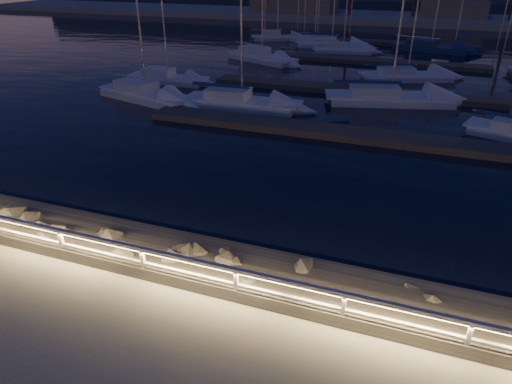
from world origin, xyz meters
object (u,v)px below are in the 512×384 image
sailboat_a (166,77)px  sailboat_e (261,56)px  sailboat_b (145,93)px  sailboat_j (342,49)px  sailboat_g (405,75)px  sailboat_i (314,39)px  sailboat_n (330,43)px  guard_rail (201,269)px  sailboat_c (387,97)px  sailboat_f (239,101)px  sailboat_m (276,37)px  sailboat_k (429,47)px

sailboat_a → sailboat_e: sailboat_e is taller
sailboat_b → sailboat_e: bearing=94.7°
sailboat_a → sailboat_j: sailboat_a is taller
sailboat_a → sailboat_g: bearing=21.4°
sailboat_e → sailboat_g: bearing=10.6°
sailboat_i → sailboat_n: size_ratio=0.77×
guard_rail → sailboat_a: 28.37m
sailboat_c → sailboat_n: 23.35m
sailboat_a → sailboat_n: sailboat_n is taller
sailboat_g → sailboat_b: bearing=-166.3°
guard_rail → sailboat_j: size_ratio=3.90×
sailboat_f → sailboat_g: (10.27, 12.38, -0.03)m
sailboat_c → sailboat_i: sailboat_c is taller
sailboat_n → sailboat_j: bearing=-61.0°
sailboat_f → guard_rail: bearing=-72.9°
sailboat_e → sailboat_m: (-2.66, 13.54, -0.06)m
sailboat_f → sailboat_j: bearing=81.3°
sailboat_n → sailboat_k: bearing=3.3°
sailboat_b → sailboat_m: size_ratio=1.24×
sailboat_b → sailboat_c: (16.85, 5.06, 0.01)m
sailboat_k → sailboat_e: bearing=-130.3°
sailboat_b → sailboat_f: 7.32m
sailboat_f → sailboat_m: 30.14m
sailboat_a → sailboat_c: (17.94, 0.01, 0.04)m
sailboat_k → sailboat_m: bearing=-172.1°
sailboat_n → guard_rail: bearing=-87.1°
sailboat_k → guard_rail: bearing=-83.4°
sailboat_b → sailboat_i: sailboat_b is taller
sailboat_j → sailboat_k: 10.09m
sailboat_g → sailboat_i: sailboat_g is taller
sailboat_e → sailboat_j: bearing=71.7°
sailboat_b → sailboat_e: sailboat_b is taller
sailboat_g → sailboat_k: bearing=61.5°
sailboat_c → sailboat_m: size_ratio=1.37×
guard_rail → sailboat_b: 23.57m
sailboat_i → sailboat_k: size_ratio=0.73×
sailboat_c → sailboat_f: size_ratio=1.12×
sailboat_g → guard_rail: bearing=-118.9°
guard_rail → sailboat_c: bearing=83.1°
sailboat_b → sailboat_k: (19.21, 28.21, -0.01)m
sailboat_b → sailboat_f: size_ratio=1.01×
sailboat_e → sailboat_k: size_ratio=0.94×
sailboat_j → sailboat_k: bearing=17.7°
guard_rail → sailboat_f: (-6.64, 19.46, -0.92)m
sailboat_k → sailboat_a: bearing=-118.2°
guard_rail → sailboat_m: bearing=105.3°
sailboat_b → sailboat_j: (10.14, 23.79, -0.06)m
sailboat_i → sailboat_j: size_ratio=0.94×
sailboat_c → sailboat_i: bearing=99.2°
sailboat_k → sailboat_n: (-11.01, -1.46, 0.01)m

